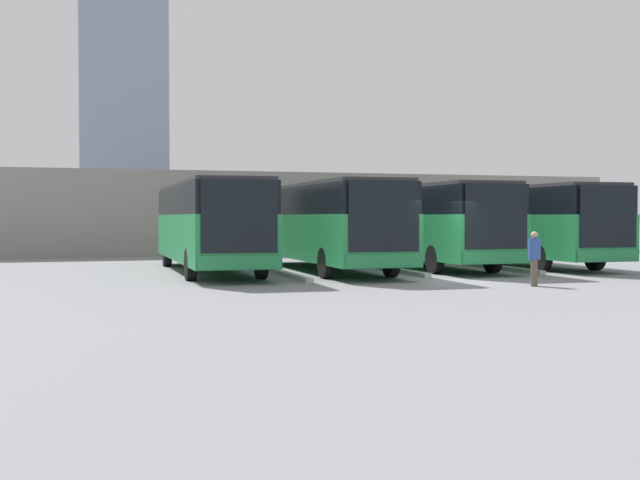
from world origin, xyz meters
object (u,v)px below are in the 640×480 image
bus_0 (517,222)px  bus_2 (326,222)px  bus_1 (422,222)px  pedestrian (534,257)px  bus_3 (209,223)px

bus_0 → bus_2: (8.56, 0.88, 0.00)m
bus_1 → pedestrian: bus_1 is taller
bus_1 → bus_3: bearing=3.8°
pedestrian → bus_1: bearing=-146.0°
bus_0 → bus_3: same height
bus_2 → pedestrian: size_ratio=7.71×
bus_0 → bus_1: same height
bus_2 → bus_3: (4.28, -0.49, 0.00)m
bus_0 → bus_1: (4.28, -0.01, 0.00)m
bus_1 → bus_2: (4.28, 0.90, 0.00)m
bus_2 → bus_0: bearing=-173.1°
bus_0 → bus_2: size_ratio=1.00×
bus_2 → bus_3: same height
bus_2 → bus_3: 4.31m
bus_0 → pedestrian: 10.32m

